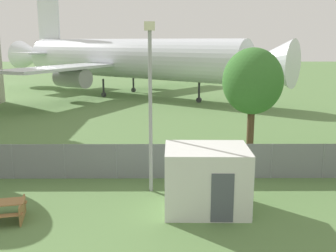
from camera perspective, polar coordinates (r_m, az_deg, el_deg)
name	(u,v)px	position (r m, az deg, el deg)	size (l,w,h in m)	color
perimeter_fence	(116,161)	(19.51, -7.51, -5.11)	(56.07, 0.07, 1.76)	gray
airplane	(125,59)	(49.09, -6.22, 9.67)	(36.65, 29.08, 13.94)	silver
portable_cabin	(206,179)	(15.85, 5.59, -7.67)	(3.32, 2.56, 2.57)	silver
picnic_bench_near_cabin	(1,209)	(16.36, -23.07, -11.04)	(1.96, 1.73, 0.76)	olive
tree_behind_benches	(253,82)	(22.31, 12.18, 6.29)	(3.34, 3.34, 6.32)	#4C3823
light_mast	(150,90)	(16.96, -2.59, 5.17)	(0.44, 0.44, 7.45)	#99999E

